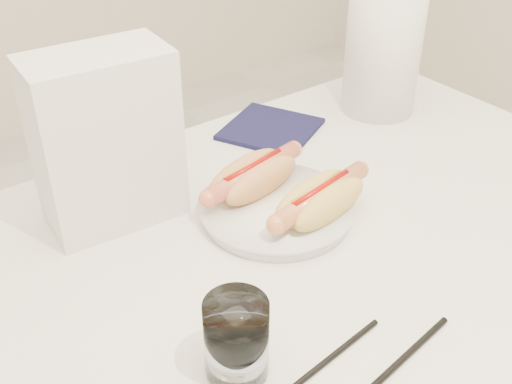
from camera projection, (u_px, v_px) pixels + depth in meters
table at (285, 316)px, 0.79m from camera, size 1.20×0.80×0.75m
plate at (277, 211)px, 0.86m from camera, size 0.26×0.26×0.02m
hotdog_left at (253, 177)px, 0.88m from camera, size 0.17×0.09×0.05m
hotdog_right at (320, 200)px, 0.83m from camera, size 0.18×0.09×0.05m
water_glass at (236, 339)px, 0.62m from camera, size 0.06×0.06×0.09m
chopstick_near at (311, 373)px, 0.64m from camera, size 0.21×0.03×0.01m
chopstick_far at (381, 380)px, 0.63m from camera, size 0.23×0.04×0.01m
napkin_box at (106, 141)px, 0.80m from camera, size 0.18×0.11×0.23m
navy_napkin at (271, 129)px, 1.07m from camera, size 0.19×0.19×0.01m
paper_towel_roll at (385, 30)px, 1.06m from camera, size 0.15×0.15×0.29m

